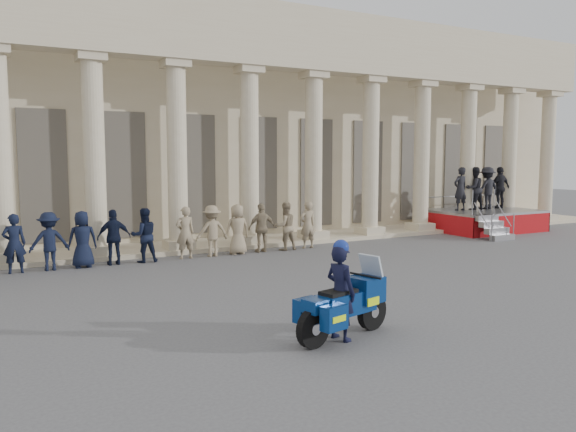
{
  "coord_description": "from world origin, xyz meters",
  "views": [
    {
      "loc": [
        -6.75,
        -10.04,
        3.13
      ],
      "look_at": [
        0.26,
        3.18,
        1.6
      ],
      "focal_mm": 35.0,
      "sensor_mm": 36.0,
      "label": 1
    }
  ],
  "objects": [
    {
      "name": "ground",
      "position": [
        0.0,
        0.0,
        0.0
      ],
      "size": [
        90.0,
        90.0,
        0.0
      ],
      "primitive_type": "plane",
      "color": "#4E4E51",
      "rests_on": "ground"
    },
    {
      "name": "building",
      "position": [
        -0.0,
        14.74,
        4.52
      ],
      "size": [
        40.0,
        12.5,
        9.0
      ],
      "color": "#C6B694",
      "rests_on": "ground"
    },
    {
      "name": "officer_rank",
      "position": [
        -4.92,
        6.85,
        0.82
      ],
      "size": [
        16.22,
        0.62,
        1.65
      ],
      "color": "black",
      "rests_on": "ground"
    },
    {
      "name": "reviewing_stand",
      "position": [
        12.23,
        7.48,
        1.47
      ],
      "size": [
        4.52,
        4.27,
        2.77
      ],
      "color": "gray",
      "rests_on": "ground"
    },
    {
      "name": "motorcycle",
      "position": [
        -1.39,
        -2.05,
        0.61
      ],
      "size": [
        2.16,
        1.12,
        1.41
      ],
      "rotation": [
        0.0,
        0.0,
        0.25
      ],
      "color": "black",
      "rests_on": "ground"
    },
    {
      "name": "rider",
      "position": [
        -1.5,
        -2.08,
        0.87
      ],
      "size": [
        0.54,
        0.69,
        1.76
      ],
      "rotation": [
        0.0,
        0.0,
        1.82
      ],
      "color": "black",
      "rests_on": "ground"
    }
  ]
}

